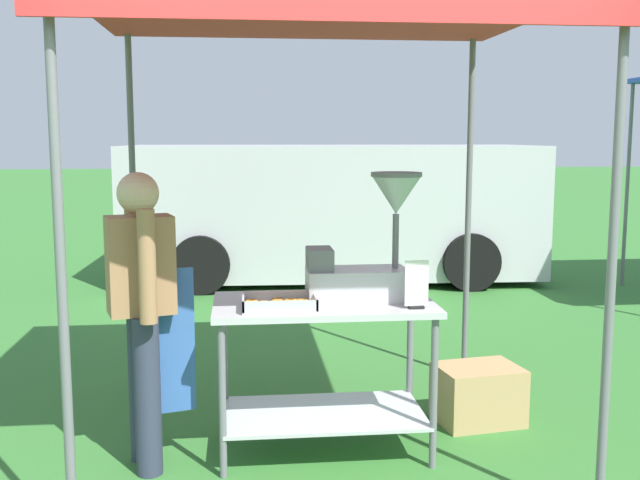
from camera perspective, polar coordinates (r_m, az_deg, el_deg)
ground_plane at (r=9.24m, az=-3.36°, el=-3.32°), size 70.00×70.00×0.00m
stall_canopy at (r=4.23m, az=0.15°, el=16.53°), size 2.60×2.35×2.53m
donut_cart at (r=4.25m, az=0.29°, el=-7.99°), size 1.23×0.68×0.88m
donut_tray at (r=4.01m, az=-3.07°, el=-4.95°), size 0.40×0.28×0.07m
donut_fryer at (r=4.19m, az=3.69°, el=-0.80°), size 0.64×0.29×0.72m
menu_sign at (r=4.03m, az=7.40°, el=-3.65°), size 0.13×0.05×0.26m
vendor at (r=4.09m, az=-13.41°, el=-4.85°), size 0.47×0.53×1.61m
supply_crate at (r=4.90m, az=12.01°, el=-11.47°), size 0.56×0.45×0.36m
van_silver at (r=9.51m, az=0.76°, el=2.36°), size 5.16×2.26×1.69m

